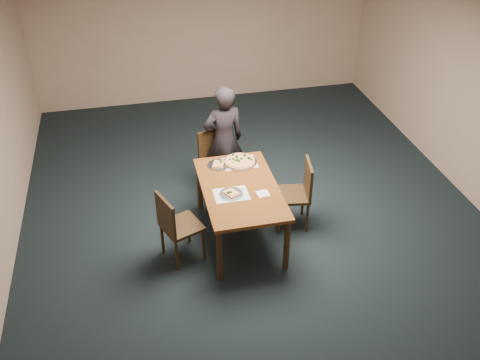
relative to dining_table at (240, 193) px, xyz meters
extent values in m
plane|color=black|center=(0.27, 0.15, -0.66)|extent=(8.00, 8.00, 0.00)
plane|color=tan|center=(0.27, 4.15, 0.74)|extent=(6.00, 0.00, 6.00)
plane|color=white|center=(0.27, 0.15, 2.14)|extent=(8.00, 8.00, 0.00)
cube|color=#592E11|center=(0.00, 0.00, 0.07)|extent=(0.90, 1.50, 0.04)
cylinder|color=black|center=(-0.39, -0.69, -0.31)|extent=(0.07, 0.07, 0.70)
cylinder|color=black|center=(-0.39, 0.69, -0.31)|extent=(0.07, 0.07, 0.70)
cylinder|color=black|center=(0.39, -0.69, -0.31)|extent=(0.07, 0.07, 0.70)
cylinder|color=black|center=(0.39, 0.69, -0.31)|extent=(0.07, 0.07, 0.70)
cube|color=black|center=(-0.06, 1.02, -0.21)|extent=(0.55, 0.55, 0.04)
cylinder|color=black|center=(-0.16, 0.79, -0.44)|extent=(0.04, 0.04, 0.43)
cylinder|color=black|center=(-0.29, 1.12, -0.44)|extent=(0.04, 0.04, 0.43)
cylinder|color=black|center=(0.18, 0.93, -0.44)|extent=(0.04, 0.04, 0.43)
cylinder|color=black|center=(0.04, 1.26, -0.44)|extent=(0.04, 0.04, 0.43)
cube|color=black|center=(-0.13, 1.20, 0.03)|extent=(0.40, 0.19, 0.44)
cube|color=black|center=(-0.74, -0.21, -0.21)|extent=(0.54, 0.54, 0.04)
cylinder|color=black|center=(-0.51, -0.31, -0.44)|extent=(0.04, 0.04, 0.43)
cylinder|color=black|center=(-0.85, -0.44, -0.44)|extent=(0.04, 0.04, 0.43)
cylinder|color=black|center=(-0.64, 0.03, -0.44)|extent=(0.04, 0.04, 0.43)
cylinder|color=black|center=(-0.98, -0.10, -0.44)|extent=(0.04, 0.04, 0.43)
cube|color=black|center=(-0.92, -0.28, 0.03)|extent=(0.18, 0.40, 0.44)
cube|color=black|center=(0.70, 0.11, -0.21)|extent=(0.48, 0.48, 0.04)
cylinder|color=black|center=(0.55, 0.32, -0.44)|extent=(0.04, 0.04, 0.43)
cylinder|color=black|center=(0.91, 0.26, -0.44)|extent=(0.04, 0.04, 0.43)
cylinder|color=black|center=(0.49, -0.04, -0.44)|extent=(0.04, 0.04, 0.43)
cylinder|color=black|center=(0.85, -0.10, -0.44)|extent=(0.04, 0.04, 0.43)
cube|color=black|center=(0.89, 0.08, 0.03)|extent=(0.10, 0.42, 0.44)
imported|color=black|center=(0.02, 1.11, 0.12)|extent=(0.62, 0.45, 1.56)
cube|color=white|center=(0.12, 0.53, 0.09)|extent=(0.42, 0.32, 0.00)
cube|color=white|center=(-0.13, -0.13, 0.09)|extent=(0.40, 0.30, 0.00)
cylinder|color=silver|center=(0.12, 0.53, 0.10)|extent=(0.43, 0.43, 0.01)
cylinder|color=#BE7E49|center=(0.12, 0.53, 0.12)|extent=(0.39, 0.39, 0.02)
cylinder|color=#F5E080|center=(0.12, 0.53, 0.13)|extent=(0.35, 0.35, 0.01)
sphere|color=#143D12|center=(0.04, 0.56, 0.14)|extent=(0.03, 0.03, 0.03)
sphere|color=#143D12|center=(0.00, 0.56, 0.14)|extent=(0.03, 0.03, 0.03)
sphere|color=#143D12|center=(0.20, 0.61, 0.15)|extent=(0.04, 0.04, 0.04)
sphere|color=#143D12|center=(0.06, 0.52, 0.14)|extent=(0.03, 0.03, 0.03)
sphere|color=#143D12|center=(0.26, 0.49, 0.14)|extent=(0.03, 0.03, 0.03)
sphere|color=#143D12|center=(0.09, 0.53, 0.14)|extent=(0.03, 0.03, 0.03)
sphere|color=#143D12|center=(0.14, 0.55, 0.14)|extent=(0.03, 0.03, 0.03)
sphere|color=#143D12|center=(0.10, 0.50, 0.15)|extent=(0.04, 0.04, 0.04)
sphere|color=#143D12|center=(0.09, 0.60, 0.15)|extent=(0.04, 0.04, 0.04)
sphere|color=#143D12|center=(0.06, 0.66, 0.14)|extent=(0.04, 0.04, 0.04)
sphere|color=#143D12|center=(0.24, 0.53, 0.15)|extent=(0.04, 0.04, 0.04)
cylinder|color=silver|center=(-0.13, -0.13, 0.10)|extent=(0.28, 0.28, 0.01)
cube|color=#BE7E49|center=(-0.13, -0.13, 0.11)|extent=(0.20, 0.21, 0.02)
cube|color=#F5E080|center=(-0.13, -0.13, 0.12)|extent=(0.16, 0.17, 0.01)
sphere|color=#143D12|center=(-0.14, -0.13, 0.13)|extent=(0.03, 0.03, 0.03)
sphere|color=#143D12|center=(-0.17, -0.14, 0.14)|extent=(0.03, 0.03, 0.03)
cylinder|color=silver|center=(-0.16, 0.53, 0.10)|extent=(0.28, 0.28, 0.01)
cube|color=#BE7E49|center=(-0.16, 0.53, 0.11)|extent=(0.18, 0.20, 0.02)
cube|color=#F5E080|center=(-0.16, 0.53, 0.12)|extent=(0.14, 0.17, 0.01)
sphere|color=#143D12|center=(-0.12, 0.58, 0.13)|extent=(0.03, 0.03, 0.03)
sphere|color=#143D12|center=(-0.13, 0.54, 0.13)|extent=(0.03, 0.03, 0.03)
cube|color=white|center=(0.23, -0.20, 0.09)|extent=(0.15, 0.15, 0.01)
camera|label=1|loc=(-1.16, -5.10, 3.70)|focal=40.00mm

